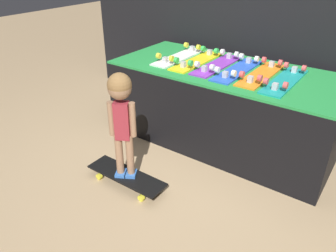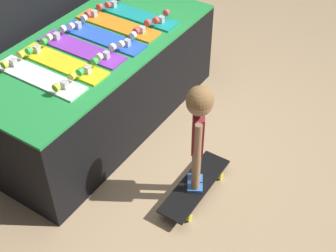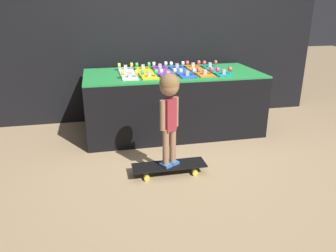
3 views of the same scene
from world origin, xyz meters
The scene contains 10 objects.
ground_plane centered at (0.00, 0.00, 0.00)m, with size 16.00×16.00×0.00m, color tan.
display_rack centered at (0.00, 0.58, 0.37)m, with size 2.06×0.94×0.73m.
skateboard_white_on_rack centered at (-0.53, 0.60, 0.75)m, with size 0.18×0.72×0.09m.
skateboard_yellow_on_rack centered at (-0.32, 0.59, 0.75)m, with size 0.18×0.72×0.09m.
skateboard_purple_on_rack centered at (-0.11, 0.60, 0.75)m, with size 0.18×0.72×0.09m.
skateboard_blue_on_rack centered at (0.11, 0.57, 0.75)m, with size 0.18×0.72×0.09m.
skateboard_orange_on_rack centered at (0.32, 0.59, 0.75)m, with size 0.18×0.72×0.09m.
skateboard_teal_on_rack centered at (0.53, 0.55, 0.75)m, with size 0.18×0.72×0.09m.
skateboard_on_floor centered at (-0.28, -0.51, 0.07)m, with size 0.68×0.20×0.09m.
child centered at (-0.28, -0.51, 0.69)m, with size 0.19×0.17×0.85m.
Camera 1 is at (1.22, -2.02, 1.69)m, focal length 35.00 mm.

